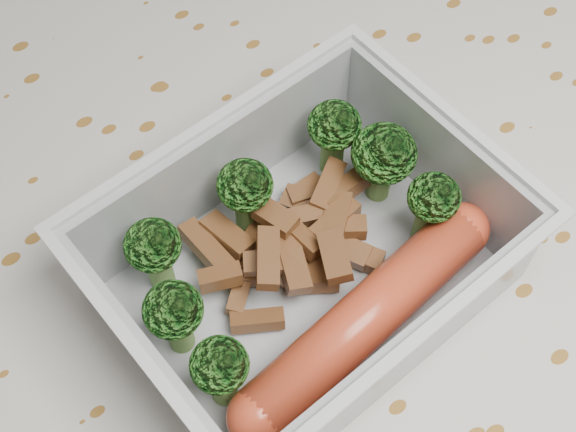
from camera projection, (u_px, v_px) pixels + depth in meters
dining_table at (294, 319)px, 0.48m from camera, size 1.40×0.90×0.75m
tablecloth at (295, 282)px, 0.44m from camera, size 1.46×0.96×0.19m
lunch_container at (305, 265)px, 0.37m from camera, size 0.19×0.16×0.06m
broccoli_florets at (289, 218)px, 0.37m from camera, size 0.15×0.10×0.05m
meat_pile at (296, 242)px, 0.39m from camera, size 0.10×0.07×0.03m
sausage at (366, 317)px, 0.36m from camera, size 0.16×0.05×0.03m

